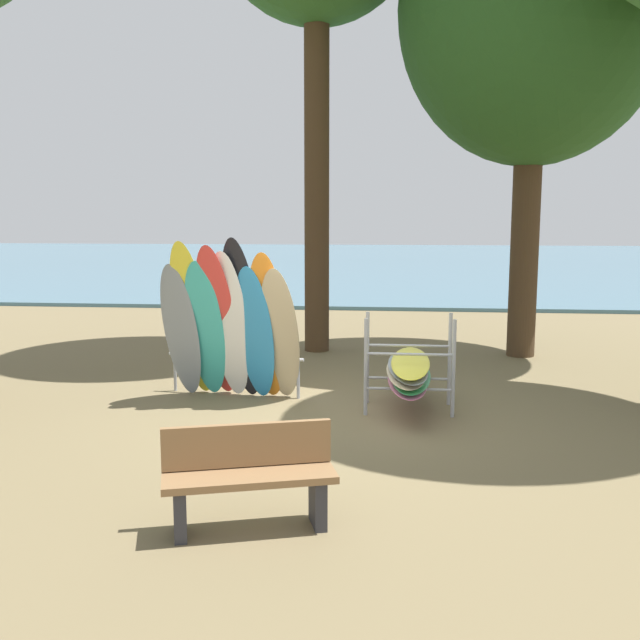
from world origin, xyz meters
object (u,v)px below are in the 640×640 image
at_px(tree_mid_behind, 534,9).
at_px(board_storage_rack, 408,371).
at_px(leaning_board_pile, 229,327).
at_px(park_bench, 249,475).

xyz_separation_m(tree_mid_behind, board_storage_rack, (-2.11, -3.85, -5.44)).
distance_m(leaning_board_pile, park_bench, 4.19).
relative_size(leaning_board_pile, park_bench, 1.55).
relative_size(tree_mid_behind, board_storage_rack, 4.08).
xyz_separation_m(tree_mid_behind, leaning_board_pile, (-4.54, -3.58, -4.94)).
bearing_deg(leaning_board_pile, park_bench, -75.35).
xyz_separation_m(leaning_board_pile, board_storage_rack, (2.43, -0.27, -0.50)).
bearing_deg(leaning_board_pile, tree_mid_behind, 38.27).
bearing_deg(park_bench, tree_mid_behind, 65.32).
bearing_deg(park_bench, leaning_board_pile, 104.65).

